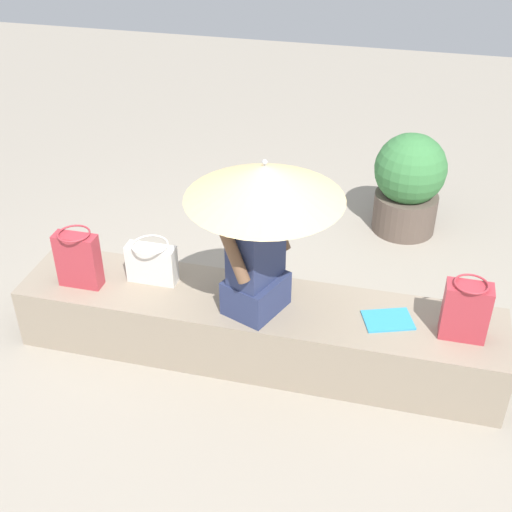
% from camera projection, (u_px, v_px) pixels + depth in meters
% --- Properties ---
extents(ground_plane, '(14.00, 14.00, 0.00)m').
position_uv_depth(ground_plane, '(256.00, 352.00, 4.29)').
color(ground_plane, '#9E9384').
extents(stone_bench, '(2.98, 0.58, 0.41)m').
position_uv_depth(stone_bench, '(256.00, 327.00, 4.17)').
color(stone_bench, gray).
rests_on(stone_bench, ground).
extents(person_seated, '(0.39, 0.51, 0.90)m').
position_uv_depth(person_seated, '(256.00, 254.00, 3.79)').
color(person_seated, navy).
rests_on(person_seated, stone_bench).
extents(parasol, '(0.88, 0.88, 0.98)m').
position_uv_depth(parasol, '(265.00, 182.00, 3.52)').
color(parasol, '#B7B7BC').
rests_on(parasol, stone_bench).
extents(handbag_black, '(0.25, 0.19, 0.36)m').
position_uv_depth(handbag_black, '(466.00, 310.00, 3.69)').
color(handbag_black, '#B2333D').
rests_on(handbag_black, stone_bench).
extents(tote_bag_canvas, '(0.31, 0.23, 0.27)m').
position_uv_depth(tote_bag_canvas, '(152.00, 263.00, 4.16)').
color(tote_bag_canvas, silver).
rests_on(tote_bag_canvas, stone_bench).
extents(shoulder_bag_spare, '(0.27, 0.20, 0.38)m').
position_uv_depth(shoulder_bag_spare, '(78.00, 259.00, 4.10)').
color(shoulder_bag_spare, '#B2333D').
rests_on(shoulder_bag_spare, stone_bench).
extents(magazine, '(0.33, 0.28, 0.01)m').
position_uv_depth(magazine, '(388.00, 320.00, 3.90)').
color(magazine, '#339ED1').
rests_on(magazine, stone_bench).
extents(planter_near, '(0.57, 0.57, 0.84)m').
position_uv_depth(planter_near, '(409.00, 183.00, 5.34)').
color(planter_near, brown).
rests_on(planter_near, ground).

